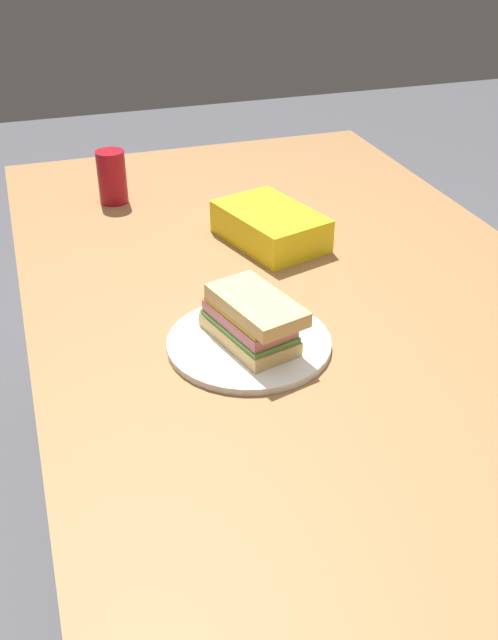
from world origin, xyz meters
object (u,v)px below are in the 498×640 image
Objects in this scene: dining_table at (318,350)px; soda_can_red at (112,177)px; chip_bag at (270,226)px; sandwich at (251,319)px; paper_plate at (249,343)px.

dining_table is 0.68m from soda_can_red.
soda_can_red reaches higher than dining_table.
chip_bag is at bearing 177.59° from dining_table.
dining_table is 9.57× the size of sandwich.
paper_plate is at bearing -138.10° from sandwich.
paper_plate is 0.40m from chip_bag.
soda_can_red reaches higher than sandwich.
paper_plate is 1.17× the size of chip_bag.
dining_table is 7.04× the size of paper_plate.
sandwich is 1.62× the size of soda_can_red.
soda_can_red is at bearing -157.01° from dining_table.
paper_plate is 0.05m from sandwich.
soda_can_red reaches higher than paper_plate.
sandwich is at bearing 9.45° from soda_can_red.
sandwich reaches higher than dining_table.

